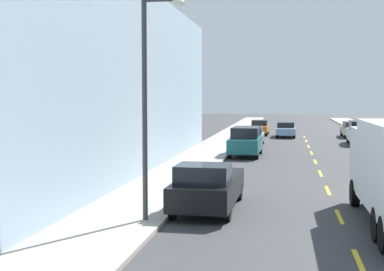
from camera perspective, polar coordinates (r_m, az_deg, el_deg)
name	(u,v)px	position (r m, az deg, el deg)	size (l,w,h in m)	color
ground_plane	(313,156)	(36.53, 12.68, -2.15)	(160.00, 160.00, 0.00)	#38383A
sidewalk_left	(202,156)	(34.90, 1.11, -2.23)	(3.20, 120.00, 0.14)	#A39E93
lane_centerline_dashes	(318,167)	(31.08, 13.16, -3.27)	(0.14, 47.20, 0.01)	yellow
apartment_block_opposite	(53,81)	(28.84, -14.53, 5.57)	(10.00, 36.00, 9.50)	#9EB7CC
street_lamp	(149,92)	(16.65, -4.55, 4.64)	(1.35, 0.28, 6.92)	#38383D
parked_pickup_black	(208,186)	(19.04, 1.69, -5.42)	(2.10, 5.34, 1.73)	black
parked_wagon_champagne	(352,129)	(53.61, 16.61, 0.67)	(1.84, 4.71, 1.50)	tan
parked_hatchback_orange	(259,128)	(54.74, 7.15, 0.84)	(1.84, 4.04, 1.50)	orange
parked_suv_white	(361,132)	(46.07, 17.44, 0.31)	(2.09, 4.85, 1.93)	silver
parked_suv_teal	(246,141)	(35.79, 5.71, -0.61)	(2.06, 4.84, 1.93)	#195B60
parked_wagon_silver	(252,135)	(43.38, 6.36, 0.00)	(1.83, 4.70, 1.50)	#B2B5BA
moving_sky_sedan	(286,129)	(52.51, 9.89, 0.65)	(1.80, 4.50, 1.43)	#7A9EC6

